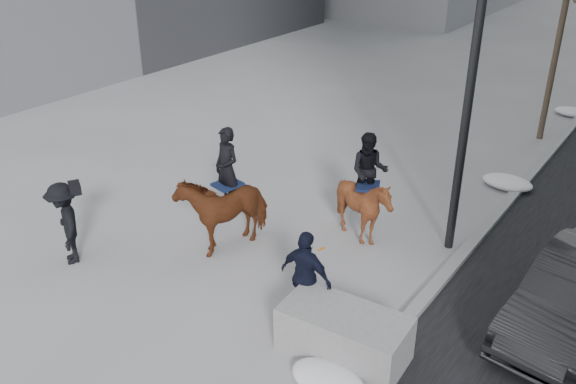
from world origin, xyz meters
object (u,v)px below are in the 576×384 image
Objects in this scene: car_near at (576,296)px; mounted_left at (224,202)px; mounted_right at (365,200)px; planter at (344,334)px.

mounted_left is (-6.81, -1.27, 0.29)m from car_near.
mounted_left reaches higher than mounted_right.
planter is at bearing -22.46° from mounted_left.
mounted_right reaches higher than planter.
car_near is 1.67× the size of mounted_right.
mounted_right is at bearing 37.36° from mounted_left.
car_near is (2.87, 2.90, 0.26)m from planter.
mounted_right is (2.38, 1.81, 0.02)m from mounted_left.
mounted_right is (-4.43, 0.54, 0.31)m from car_near.
car_near is 6.93m from mounted_left.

